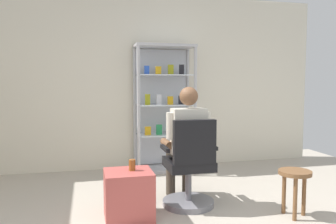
{
  "coord_description": "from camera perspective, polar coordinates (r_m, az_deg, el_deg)",
  "views": [
    {
      "loc": [
        -0.75,
        -2.27,
        1.33
      ],
      "look_at": [
        0.15,
        1.45,
        1.0
      ],
      "focal_mm": 36.09,
      "sensor_mm": 36.0,
      "label": 1
    }
  ],
  "objects": [
    {
      "name": "wooden_stool",
      "position": [
        3.64,
        20.62,
        -10.73
      ],
      "size": [
        0.32,
        0.32,
        0.47
      ],
      "color": "brown",
      "rests_on": "ground"
    },
    {
      "name": "storage_crate",
      "position": [
        3.43,
        -6.68,
        -13.69
      ],
      "size": [
        0.46,
        0.42,
        0.47
      ],
      "primitive_type": "cube",
      "color": "#B24C47",
      "rests_on": "ground"
    },
    {
      "name": "tea_glass",
      "position": [
        3.38,
        -6.08,
        -8.9
      ],
      "size": [
        0.07,
        0.07,
        0.11
      ],
      "primitive_type": "cylinder",
      "color": "brown",
      "rests_on": "storage_crate"
    },
    {
      "name": "office_chair",
      "position": [
        3.65,
        3.72,
        -9.93
      ],
      "size": [
        0.56,
        0.56,
        0.96
      ],
      "color": "slate",
      "rests_on": "ground"
    },
    {
      "name": "back_wall",
      "position": [
        5.32,
        -5.56,
        5.1
      ],
      "size": [
        6.0,
        0.1,
        2.7
      ],
      "primitive_type": "cube",
      "color": "silver",
      "rests_on": "ground"
    },
    {
      "name": "display_cabinet_main",
      "position": [
        5.18,
        -0.77,
        0.86
      ],
      "size": [
        0.9,
        0.45,
        1.9
      ],
      "color": "#B7B7BC",
      "rests_on": "ground"
    },
    {
      "name": "seated_shopkeeper",
      "position": [
        3.74,
        3.01,
        -4.59
      ],
      "size": [
        0.49,
        0.57,
        1.29
      ],
      "color": "#3F382D",
      "rests_on": "ground"
    }
  ]
}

